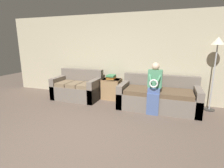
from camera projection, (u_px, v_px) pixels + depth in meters
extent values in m
plane|color=brown|center=(66.00, 151.00, 2.81)|extent=(14.00, 14.00, 0.00)
cube|color=#BCB293|center=(121.00, 57.00, 5.34)|extent=(7.98, 0.06, 2.55)
cube|color=#70665B|center=(158.00, 101.00, 4.62)|extent=(2.03, 1.00, 0.41)
cube|color=#70665B|center=(160.00, 82.00, 4.90)|extent=(2.03, 0.20, 0.42)
cube|color=#70665B|center=(124.00, 93.00, 4.90)|extent=(0.16, 1.00, 0.63)
cube|color=#70665B|center=(197.00, 101.00, 4.30)|extent=(0.16, 1.00, 0.63)
cube|color=brown|center=(142.00, 91.00, 4.61)|extent=(0.80, 0.76, 0.11)
cube|color=brown|center=(176.00, 94.00, 4.33)|extent=(0.80, 0.76, 0.11)
cube|color=#70665B|center=(77.00, 92.00, 5.42)|extent=(1.41, 0.85, 0.42)
cube|color=#70665B|center=(82.00, 76.00, 5.62)|extent=(1.41, 0.20, 0.47)
cube|color=#70665B|center=(60.00, 87.00, 5.60)|extent=(0.16, 0.85, 0.65)
cube|color=#70665B|center=(96.00, 90.00, 5.19)|extent=(0.16, 0.85, 0.65)
cube|color=#7A664C|center=(65.00, 83.00, 5.39)|extent=(0.34, 0.61, 0.11)
cube|color=#7A664C|center=(75.00, 84.00, 5.27)|extent=(0.34, 0.61, 0.11)
cube|color=#7A664C|center=(86.00, 85.00, 5.15)|extent=(0.34, 0.61, 0.11)
cube|color=#475B8E|center=(153.00, 104.00, 4.18)|extent=(0.29, 0.10, 0.52)
cube|color=#475B8E|center=(154.00, 90.00, 4.23)|extent=(0.29, 0.28, 0.11)
cube|color=#4C8E66|center=(155.00, 79.00, 4.24)|extent=(0.34, 0.14, 0.43)
sphere|color=beige|center=(156.00, 66.00, 4.17)|extent=(0.18, 0.18, 0.18)
torus|color=white|center=(154.00, 84.00, 4.00)|extent=(0.20, 0.04, 0.20)
cylinder|color=#4C8E66|center=(150.00, 78.00, 4.14)|extent=(0.14, 0.31, 0.24)
cylinder|color=#4C8E66|center=(159.00, 79.00, 4.07)|extent=(0.14, 0.31, 0.24)
cube|color=#9E7A51|center=(111.00, 89.00, 5.38)|extent=(0.54, 0.43, 0.62)
cube|color=tan|center=(111.00, 79.00, 5.31)|extent=(0.56, 0.45, 0.02)
cube|color=orange|center=(111.00, 78.00, 5.29)|extent=(0.24, 0.26, 0.04)
cube|color=orange|center=(111.00, 77.00, 5.30)|extent=(0.24, 0.25, 0.04)
cube|color=#3D8451|center=(111.00, 76.00, 5.27)|extent=(0.23, 0.29, 0.05)
cylinder|color=#2D2B28|center=(209.00, 110.00, 4.52)|extent=(0.26, 0.26, 0.02)
cylinder|color=#B7B7BC|center=(213.00, 78.00, 4.34)|extent=(0.03, 0.03, 1.63)
cone|color=beige|center=(218.00, 41.00, 4.13)|extent=(0.30, 0.30, 0.19)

